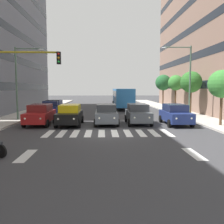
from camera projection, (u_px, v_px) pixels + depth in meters
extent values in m
plane|color=#38383A|center=(108.00, 133.00, 16.81)|extent=(180.00, 180.00, 0.00)
cube|color=black|center=(213.00, 85.00, 33.92)|extent=(8.05, 29.13, 0.90)
cube|color=black|center=(214.00, 60.00, 33.59)|extent=(8.05, 29.13, 0.90)
cube|color=black|center=(215.00, 34.00, 33.26)|extent=(8.05, 29.13, 0.90)
cube|color=black|center=(216.00, 7.00, 32.93)|extent=(8.05, 29.13, 0.90)
cube|color=black|center=(0.00, 87.00, 34.63)|extent=(8.05, 25.40, 0.90)
cube|color=silver|center=(167.00, 133.00, 16.97)|extent=(0.45, 2.80, 0.01)
cube|color=silver|center=(154.00, 133.00, 16.93)|extent=(0.45, 2.80, 0.01)
cube|color=silver|center=(141.00, 133.00, 16.89)|extent=(0.45, 2.80, 0.01)
cube|color=silver|center=(128.00, 133.00, 16.86)|extent=(0.45, 2.80, 0.01)
cube|color=silver|center=(115.00, 133.00, 16.82)|extent=(0.45, 2.80, 0.01)
cube|color=silver|center=(102.00, 133.00, 16.79)|extent=(0.45, 2.80, 0.01)
cube|color=silver|center=(88.00, 133.00, 16.75)|extent=(0.45, 2.80, 0.01)
cube|color=silver|center=(75.00, 133.00, 16.72)|extent=(0.45, 2.80, 0.01)
cube|color=silver|center=(62.00, 133.00, 16.68)|extent=(0.45, 2.80, 0.01)
cube|color=silver|center=(48.00, 134.00, 16.65)|extent=(0.45, 2.80, 0.01)
cube|color=silver|center=(194.00, 154.00, 11.49)|extent=(0.50, 2.20, 0.01)
cube|color=silver|center=(26.00, 156.00, 11.18)|extent=(0.50, 2.20, 0.01)
cube|color=navy|center=(175.00, 116.00, 20.66)|extent=(1.80, 4.40, 0.80)
cube|color=#1D2547|center=(175.00, 108.00, 20.79)|extent=(1.58, 2.46, 0.60)
cylinder|color=black|center=(192.00, 123.00, 19.28)|extent=(0.22, 0.64, 0.64)
cylinder|color=black|center=(169.00, 123.00, 19.21)|extent=(0.22, 0.64, 0.64)
cylinder|color=black|center=(180.00, 119.00, 22.17)|extent=(0.22, 0.64, 0.64)
cylinder|color=black|center=(161.00, 119.00, 22.10)|extent=(0.22, 0.64, 0.64)
sphere|color=white|center=(191.00, 118.00, 18.53)|extent=(0.18, 0.18, 0.18)
sphere|color=white|center=(176.00, 118.00, 18.49)|extent=(0.18, 0.18, 0.18)
cube|color=#474C51|center=(138.00, 116.00, 21.18)|extent=(1.80, 4.40, 0.80)
cube|color=#343639|center=(138.00, 107.00, 21.31)|extent=(1.58, 2.46, 0.60)
cylinder|color=black|center=(152.00, 122.00, 19.81)|extent=(0.22, 0.64, 0.64)
cylinder|color=black|center=(129.00, 123.00, 19.73)|extent=(0.22, 0.64, 0.64)
cylinder|color=black|center=(145.00, 118.00, 22.69)|extent=(0.22, 0.64, 0.64)
cylinder|color=black|center=(126.00, 118.00, 22.62)|extent=(0.22, 0.64, 0.64)
sphere|color=white|center=(149.00, 118.00, 19.05)|extent=(0.18, 0.18, 0.18)
sphere|color=white|center=(135.00, 118.00, 19.01)|extent=(0.18, 0.18, 0.18)
cube|color=#474C51|center=(106.00, 116.00, 20.86)|extent=(1.80, 4.40, 0.80)
cube|color=#343639|center=(106.00, 108.00, 20.99)|extent=(1.58, 2.46, 0.60)
cylinder|color=black|center=(118.00, 123.00, 19.49)|extent=(0.22, 0.64, 0.64)
cylinder|color=black|center=(95.00, 123.00, 19.42)|extent=(0.22, 0.64, 0.64)
cylinder|color=black|center=(116.00, 119.00, 22.37)|extent=(0.22, 0.64, 0.64)
cylinder|color=black|center=(96.00, 119.00, 22.30)|extent=(0.22, 0.64, 0.64)
sphere|color=white|center=(114.00, 118.00, 18.73)|extent=(0.18, 0.18, 0.18)
sphere|color=white|center=(99.00, 118.00, 18.69)|extent=(0.18, 0.18, 0.18)
cube|color=black|center=(70.00, 117.00, 20.37)|extent=(1.80, 4.40, 0.80)
cube|color=yellow|center=(70.00, 108.00, 20.50)|extent=(1.58, 2.46, 0.60)
cylinder|color=black|center=(79.00, 124.00, 19.00)|extent=(0.22, 0.64, 0.64)
cylinder|color=black|center=(56.00, 124.00, 18.93)|extent=(0.22, 0.64, 0.64)
cylinder|color=black|center=(82.00, 119.00, 21.89)|extent=(0.22, 0.64, 0.64)
cylinder|color=black|center=(62.00, 119.00, 21.82)|extent=(0.22, 0.64, 0.64)
sphere|color=white|center=(74.00, 119.00, 18.25)|extent=(0.18, 0.18, 0.18)
sphere|color=white|center=(58.00, 119.00, 18.20)|extent=(0.18, 0.18, 0.18)
cube|color=maroon|center=(40.00, 116.00, 20.59)|extent=(1.80, 4.40, 0.80)
cube|color=maroon|center=(40.00, 108.00, 20.72)|extent=(1.58, 2.46, 0.60)
cylinder|color=black|center=(47.00, 123.00, 19.21)|extent=(0.22, 0.64, 0.64)
cylinder|color=black|center=(24.00, 124.00, 19.14)|extent=(0.22, 0.64, 0.64)
cylinder|color=black|center=(54.00, 119.00, 22.10)|extent=(0.22, 0.64, 0.64)
cylinder|color=black|center=(34.00, 119.00, 22.03)|extent=(0.22, 0.64, 0.64)
sphere|color=white|center=(40.00, 118.00, 18.46)|extent=(0.18, 0.18, 0.18)
sphere|color=white|center=(25.00, 119.00, 18.42)|extent=(0.18, 0.18, 0.18)
cube|color=navy|center=(54.00, 109.00, 27.86)|extent=(1.80, 4.40, 0.80)
cube|color=#1D2547|center=(54.00, 103.00, 27.99)|extent=(1.58, 2.46, 0.60)
cylinder|color=black|center=(60.00, 114.00, 26.49)|extent=(0.22, 0.64, 0.64)
cylinder|color=black|center=(43.00, 114.00, 26.42)|extent=(0.22, 0.64, 0.64)
cylinder|color=black|center=(64.00, 111.00, 29.38)|extent=(0.22, 0.64, 0.64)
cylinder|color=black|center=(49.00, 111.00, 29.31)|extent=(0.22, 0.64, 0.64)
sphere|color=white|center=(55.00, 110.00, 25.74)|extent=(0.18, 0.18, 0.18)
sphere|color=white|center=(44.00, 110.00, 25.69)|extent=(0.18, 0.18, 0.18)
cube|color=navy|center=(52.00, 110.00, 27.12)|extent=(1.80, 4.40, 0.80)
cube|color=#1D2547|center=(52.00, 103.00, 27.25)|extent=(1.58, 2.46, 0.60)
cylinder|color=black|center=(58.00, 115.00, 25.75)|extent=(0.22, 0.64, 0.64)
cylinder|color=black|center=(41.00, 115.00, 25.68)|extent=(0.22, 0.64, 0.64)
cylinder|color=black|center=(62.00, 112.00, 28.64)|extent=(0.22, 0.64, 0.64)
cylinder|color=black|center=(47.00, 112.00, 28.57)|extent=(0.22, 0.64, 0.64)
sphere|color=white|center=(53.00, 111.00, 25.00)|extent=(0.18, 0.18, 0.18)
sphere|color=white|center=(42.00, 111.00, 24.95)|extent=(0.18, 0.18, 0.18)
cube|color=#286BAD|center=(123.00, 97.00, 36.96)|extent=(2.50, 10.50, 2.50)
cube|color=black|center=(123.00, 93.00, 36.91)|extent=(2.52, 9.87, 0.80)
cylinder|color=black|center=(134.00, 107.00, 33.47)|extent=(0.28, 1.00, 1.00)
cylinder|color=black|center=(116.00, 107.00, 33.38)|extent=(0.28, 1.00, 1.00)
cylinder|color=black|center=(129.00, 104.00, 40.26)|extent=(0.28, 1.00, 1.00)
cylinder|color=black|center=(113.00, 104.00, 40.16)|extent=(0.28, 1.00, 1.00)
cylinder|color=black|center=(1.00, 151.00, 10.78)|extent=(0.59, 0.35, 0.60)
cylinder|color=#AD991E|center=(24.00, 52.00, 15.28)|extent=(4.25, 0.12, 0.12)
cube|color=black|center=(59.00, 58.00, 15.39)|extent=(0.24, 0.28, 0.76)
sphere|color=red|center=(58.00, 54.00, 15.22)|extent=(0.14, 0.14, 0.14)
sphere|color=orange|center=(58.00, 58.00, 15.25)|extent=(0.14, 0.14, 0.14)
sphere|color=green|center=(59.00, 62.00, 15.27)|extent=(0.14, 0.14, 0.14)
cylinder|color=#4C6B56|center=(190.00, 82.00, 24.48)|extent=(0.16, 0.16, 7.08)
cylinder|color=#4C6B56|center=(178.00, 47.00, 24.11)|extent=(2.66, 0.10, 0.10)
ellipsoid|color=#B7BCC1|center=(164.00, 48.00, 24.06)|extent=(0.56, 0.28, 0.20)
cylinder|color=#4C6B56|center=(16.00, 84.00, 22.79)|extent=(0.16, 0.16, 6.68)
cylinder|color=#4C6B56|center=(28.00, 49.00, 22.53)|extent=(2.30, 0.10, 0.10)
ellipsoid|color=#B7BCC1|center=(41.00, 50.00, 22.59)|extent=(0.56, 0.28, 0.20)
cylinder|color=#513823|center=(221.00, 109.00, 19.47)|extent=(0.20, 0.20, 2.59)
sphere|color=#387F33|center=(222.00, 84.00, 19.28)|extent=(2.21, 2.21, 2.21)
cylinder|color=#513823|center=(191.00, 102.00, 27.27)|extent=(0.20, 0.20, 2.90)
sphere|color=#2D6B28|center=(191.00, 82.00, 27.06)|extent=(2.35, 2.35, 2.35)
cylinder|color=#513823|center=(175.00, 99.00, 32.64)|extent=(0.20, 0.20, 3.04)
sphere|color=#387F33|center=(176.00, 83.00, 32.44)|extent=(2.03, 2.03, 2.03)
cylinder|color=#513823|center=(163.00, 97.00, 38.61)|extent=(0.20, 0.20, 3.09)
sphere|color=#235B2D|center=(163.00, 83.00, 38.39)|extent=(2.45, 2.45, 2.45)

